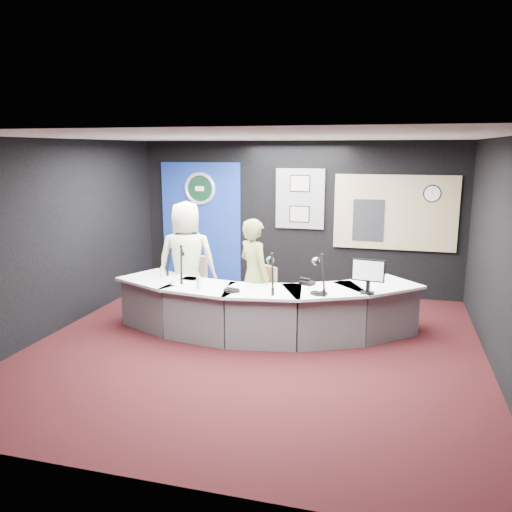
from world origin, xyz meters
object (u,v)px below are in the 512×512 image
(armchair_right, at_px, (254,300))
(person_woman, at_px, (254,275))
(armchair_left, at_px, (188,292))
(person_man, at_px, (187,261))
(broadcast_desk, at_px, (261,309))

(armchair_right, relative_size, person_woman, 0.56)
(armchair_left, bearing_deg, person_man, 0.00)
(armchair_right, distance_m, person_man, 1.28)
(broadcast_desk, distance_m, person_man, 1.47)
(armchair_left, relative_size, person_man, 0.45)
(armchair_right, xyz_separation_m, person_woman, (-0.00, 0.00, 0.37))
(person_man, relative_size, person_woman, 1.12)
(armchair_left, height_order, armchair_right, armchair_right)
(armchair_right, bearing_deg, broadcast_desk, -5.70)
(broadcast_desk, bearing_deg, person_woman, 137.79)
(armchair_left, distance_m, person_man, 0.51)
(armchair_right, bearing_deg, armchair_left, -155.52)
(person_woman, bearing_deg, armchair_left, 27.17)
(armchair_left, xyz_separation_m, person_man, (0.00, 0.00, 0.51))
(person_woman, bearing_deg, broadcast_desk, 176.99)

